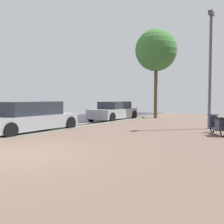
# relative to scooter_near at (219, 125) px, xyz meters

# --- Properties ---
(ground) EXTENTS (21.00, 40.00, 0.13)m
(ground) POSITION_rel_scooter_near_xyz_m (-2.61, -6.82, -0.43)
(ground) COLOR #29262D
(scooter_near) EXTENTS (0.96, 1.59, 0.83)m
(scooter_near) POSITION_rel_scooter_near_xyz_m (0.00, 0.00, 0.00)
(scooter_near) COLOR black
(scooter_near) RESTS_ON ground
(parked_car_near) EXTENTS (1.95, 4.41, 1.36)m
(parked_car_near) POSITION_rel_scooter_near_xyz_m (-7.30, -3.44, 0.25)
(parked_car_near) COLOR #A2A6B0
(parked_car_near) RESTS_ON ground
(parked_car_far) EXTENTS (1.78, 4.00, 1.26)m
(parked_car_far) POSITION_rel_scooter_near_xyz_m (-7.37, 3.83, 0.20)
(parked_car_far) COLOR #A1A6AD
(parked_car_far) RESTS_ON ground
(lamp_post) EXTENTS (0.20, 0.52, 5.68)m
(lamp_post) POSITION_rel_scooter_near_xyz_m (-0.79, 2.06, 2.76)
(lamp_post) COLOR slate
(lamp_post) RESTS_ON ground
(street_tree) EXTENTS (3.09, 3.09, 6.60)m
(street_tree) POSITION_rel_scooter_near_xyz_m (-5.64, 7.03, 4.63)
(street_tree) COLOR brown
(street_tree) RESTS_ON ground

